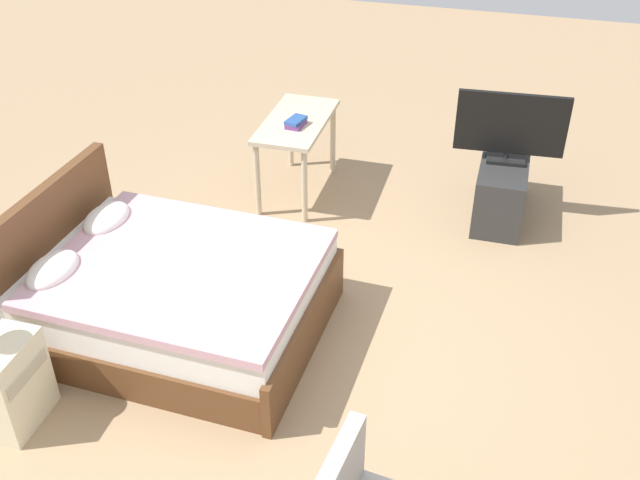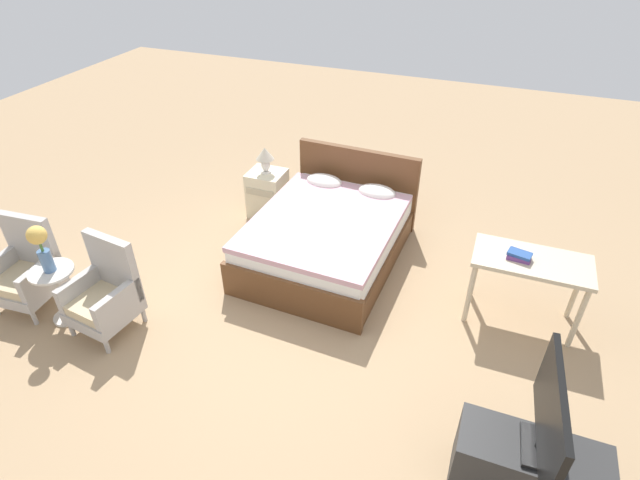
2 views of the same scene
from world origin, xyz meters
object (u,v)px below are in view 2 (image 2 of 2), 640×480
object	(u,v)px
nightstand	(268,193)
tv_flatscreen	(550,419)
side_table	(58,289)
armchair_by_window_right	(105,294)
table_lamp	(265,156)
tv_stand	(527,471)
book_stack	(519,256)
bed	(329,235)
armchair_by_window_left	(27,271)
flower_vase	(40,244)
vanity_desk	(530,269)

from	to	relation	value
nightstand	tv_flatscreen	world-z (taller)	tv_flatscreen
side_table	armchair_by_window_right	bearing A→B (deg)	10.46
side_table	table_lamp	distance (m)	2.69
armchair_by_window_right	tv_flatscreen	world-z (taller)	tv_flatscreen
nightstand	tv_stand	distance (m)	4.21
tv_stand	book_stack	bearing A→B (deg)	97.74
armchair_by_window_right	table_lamp	bearing A→B (deg)	77.54
bed	side_table	world-z (taller)	bed
armchair_by_window_left	tv_flatscreen	size ratio (longest dim) A/B	1.02
tv_flatscreen	book_stack	size ratio (longest dim) A/B	4.02
table_lamp	armchair_by_window_right	bearing A→B (deg)	-102.46
armchair_by_window_right	flower_vase	size ratio (longest dim) A/B	1.93
bed	armchair_by_window_left	size ratio (longest dim) A/B	2.21
vanity_desk	table_lamp	bearing A→B (deg)	163.98
tv_stand	book_stack	distance (m)	1.86
armchair_by_window_right	flower_vase	distance (m)	0.71
bed	nightstand	xyz separation A→B (m)	(-1.05, 0.60, -0.00)
armchair_by_window_right	tv_stand	size ratio (longest dim) A/B	0.96
flower_vase	side_table	bearing A→B (deg)	0.00
armchair_by_window_left	table_lamp	xyz separation A→B (m)	(1.48, 2.36, 0.44)
bed	nightstand	size ratio (longest dim) A/B	3.41
flower_vase	tv_stand	bearing A→B (deg)	-3.43
flower_vase	vanity_desk	bearing A→B (deg)	20.72
bed	flower_vase	distance (m)	2.83
table_lamp	armchair_by_window_left	bearing A→B (deg)	-122.15
armchair_by_window_left	tv_flatscreen	bearing A→B (deg)	-4.16
bed	tv_flatscreen	size ratio (longest dim) A/B	2.26
flower_vase	book_stack	bearing A→B (deg)	20.87
flower_vase	table_lamp	xyz separation A→B (m)	(1.00, 2.45, -0.07)
armchair_by_window_right	book_stack	xyz separation A→B (m)	(3.51, 1.43, 0.38)
table_lamp	tv_stand	bearing A→B (deg)	-39.97
bed	book_stack	xyz separation A→B (m)	(1.94, -0.33, 0.46)
side_table	nightstand	xyz separation A→B (m)	(1.00, 2.45, -0.07)
vanity_desk	book_stack	world-z (taller)	book_stack
tv_flatscreen	flower_vase	bearing A→B (deg)	176.58
bed	armchair_by_window_right	size ratio (longest dim) A/B	2.21
nightstand	vanity_desk	xyz separation A→B (m)	(3.11, -0.89, 0.32)
nightstand	table_lamp	bearing A→B (deg)	90.00
bed	armchair_by_window_left	bearing A→B (deg)	-145.18
bed	armchair_by_window_left	world-z (taller)	bed
nightstand	book_stack	xyz separation A→B (m)	(2.99, -0.93, 0.46)
nightstand	tv_stand	world-z (taller)	nightstand
armchair_by_window_left	tv_flatscreen	xyz separation A→B (m)	(4.71, -0.34, 0.46)
armchair_by_window_right	side_table	size ratio (longest dim) A/B	1.56
armchair_by_window_left	flower_vase	world-z (taller)	flower_vase
flower_vase	table_lamp	bearing A→B (deg)	67.71
armchair_by_window_left	book_stack	xyz separation A→B (m)	(4.47, 1.43, 0.38)
bed	book_stack	world-z (taller)	bed
tv_flatscreen	side_table	bearing A→B (deg)	176.58
tv_flatscreen	book_stack	world-z (taller)	tv_flatscreen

